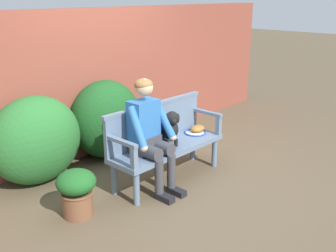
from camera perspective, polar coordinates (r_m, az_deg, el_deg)
name	(u,v)px	position (r m, az deg, el deg)	size (l,w,h in m)	color
ground_plane	(168,179)	(5.05, 0.00, -7.51)	(40.00, 40.00, 0.00)	brown
brick_garden_fence	(89,82)	(5.82, -11.16, 6.18)	(8.00, 0.30, 2.02)	brown
hedge_bush_mid_right	(35,140)	(5.04, -18.35, -1.93)	(1.15, 0.82, 1.07)	#286B2D
hedge_bush_mid_left	(106,119)	(5.62, -8.82, 0.97)	(1.04, 0.86, 1.09)	#194C1E
garden_bench	(168,150)	(4.90, 0.00, -3.46)	(1.57, 0.50, 0.45)	slate
bench_backrest	(155,122)	(4.93, -1.85, 0.59)	(1.61, 0.06, 0.50)	slate
bench_armrest_left_end	(126,148)	(4.26, -5.97, -3.19)	(0.06, 0.50, 0.28)	slate
bench_armrest_right_end	(211,118)	(5.30, 6.19, 1.16)	(0.06, 0.50, 0.28)	slate
person_seated	(149,131)	(4.55, -2.75, -0.73)	(0.56, 0.65, 1.32)	black
dog_on_bench	(170,127)	(4.82, 0.29, -0.17)	(0.36, 0.44, 0.46)	black
tennis_racket	(194,132)	(5.33, 3.72, -0.85)	(0.34, 0.58, 0.03)	blue
baseball_glove	(198,129)	(5.35, 4.23, -0.36)	(0.22, 0.17, 0.09)	#9E6B2D
potted_plant	(77,190)	(4.26, -12.87, -8.91)	(0.41, 0.41, 0.51)	brown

